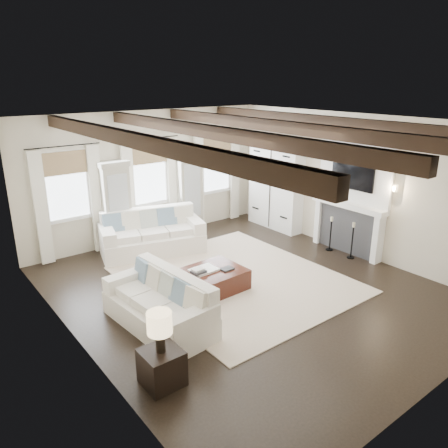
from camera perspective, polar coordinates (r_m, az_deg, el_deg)
ground at (r=8.67m, az=2.85°, el=-8.42°), size 7.50×7.50×0.00m
room_shell at (r=9.12m, az=2.94°, el=5.63°), size 6.54×7.54×3.22m
area_rug at (r=9.01m, az=1.48°, el=-7.22°), size 3.79×4.38×0.02m
sofa_back at (r=10.40m, az=-9.44°, el=-1.48°), size 2.53×1.65×1.00m
sofa_left at (r=7.41m, az=-8.14°, el=-10.44°), size 1.11×2.15×0.89m
ottoman at (r=8.43m, az=-2.60°, el=-7.66°), size 1.60×1.03×0.41m
tray at (r=8.42m, az=-2.64°, el=-6.01°), size 0.51×0.40×0.04m
book_lower at (r=8.25m, az=-3.34°, el=-6.24°), size 0.27×0.21×0.04m
book_upper at (r=8.27m, az=-3.42°, el=-5.92°), size 0.23×0.18×0.03m
book_loose at (r=8.46m, az=0.39°, el=-5.88°), size 0.25×0.19×0.03m
side_table_front at (r=6.20m, az=-8.13°, el=-18.03°), size 0.51×0.51×0.51m
lamp_front at (r=5.84m, az=-8.42°, el=-12.94°), size 0.33×0.33×0.58m
side_table_back at (r=10.81m, az=-14.23°, el=-1.51°), size 0.43×0.43×0.64m
lamp_back at (r=10.58m, az=-14.56°, el=2.41°), size 0.38×0.38×0.66m
candlestick_near at (r=10.33m, az=16.37°, el=-2.45°), size 0.17×0.17×0.86m
candlestick_far at (r=10.67m, az=13.72°, el=-1.58°), size 0.17×0.17×0.83m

